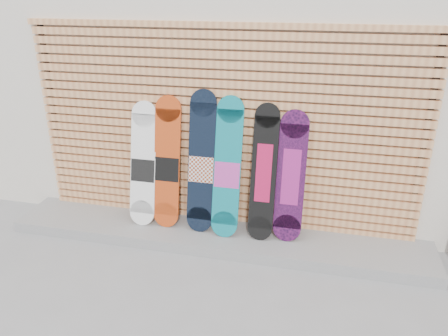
{
  "coord_description": "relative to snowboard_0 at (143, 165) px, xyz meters",
  "views": [
    {
      "loc": [
        0.89,
        -3.36,
        2.62
      ],
      "look_at": [
        -0.08,
        0.75,
        0.85
      ],
      "focal_mm": 35.0,
      "sensor_mm": 36.0,
      "label": 1
    }
  ],
  "objects": [
    {
      "name": "snowboard_2",
      "position": [
        0.67,
        0.01,
        0.08
      ],
      "size": [
        0.29,
        0.33,
        1.52
      ],
      "color": "black",
      "rests_on": "concrete_step"
    },
    {
      "name": "snowboard_1",
      "position": [
        0.28,
        0.01,
        0.04
      ],
      "size": [
        0.29,
        0.32,
        1.44
      ],
      "color": "#B03B12",
      "rests_on": "concrete_step"
    },
    {
      "name": "ground",
      "position": [
        1.0,
        -0.77,
        -0.79
      ],
      "size": [
        80.0,
        80.0,
        0.0
      ],
      "primitive_type": "plane",
      "color": "gray",
      "rests_on": "ground"
    },
    {
      "name": "snowboard_4",
      "position": [
        1.34,
        -0.0,
        0.04
      ],
      "size": [
        0.26,
        0.35,
        1.42
      ],
      "color": "black",
      "rests_on": "concrete_step"
    },
    {
      "name": "snowboard_5",
      "position": [
        1.62,
        0.02,
        0.01
      ],
      "size": [
        0.29,
        0.31,
        1.36
      ],
      "color": "black",
      "rests_on": "concrete_step"
    },
    {
      "name": "slat_wall",
      "position": [
        0.85,
        0.2,
        0.42
      ],
      "size": [
        4.26,
        0.08,
        2.29
      ],
      "color": "tan",
      "rests_on": "ground"
    },
    {
      "name": "snowboard_0",
      "position": [
        0.0,
        0.0,
        0.0
      ],
      "size": [
        0.29,
        0.35,
        1.36
      ],
      "color": "white",
      "rests_on": "concrete_step"
    },
    {
      "name": "snowboard_3",
      "position": [
        0.96,
        -0.02,
        0.05
      ],
      "size": [
        0.29,
        0.38,
        1.47
      ],
      "color": "#0C6F7B",
      "rests_on": "concrete_step"
    },
    {
      "name": "concrete_step",
      "position": [
        0.85,
        -0.09,
        -0.73
      ],
      "size": [
        4.6,
        0.7,
        0.12
      ],
      "primitive_type": "cube",
      "color": "gray",
      "rests_on": "ground"
    },
    {
      "name": "building",
      "position": [
        1.5,
        2.73,
        1.01
      ],
      "size": [
        12.0,
        5.0,
        3.6
      ],
      "primitive_type": "cube",
      "color": "beige",
      "rests_on": "ground"
    }
  ]
}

